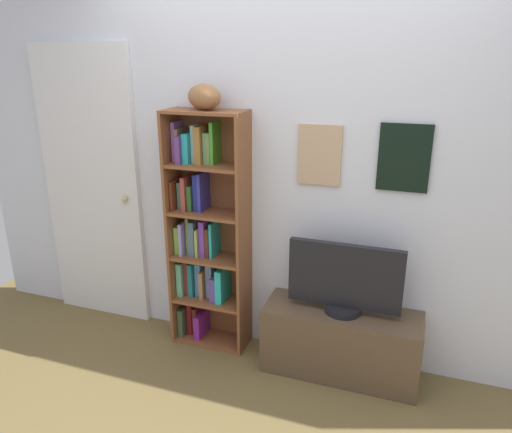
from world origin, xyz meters
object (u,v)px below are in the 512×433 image
object	(u,v)px
tv_stand	(340,342)
door	(92,189)
bookshelf	(204,234)
television	(345,280)
football	(204,97)

from	to	relation	value
tv_stand	door	world-z (taller)	door
bookshelf	tv_stand	xyz separation A→B (m)	(0.96, -0.08, -0.57)
bookshelf	door	bearing A→B (deg)	175.77
tv_stand	television	size ratio (longest dim) A/B	1.41
tv_stand	door	distance (m)	2.04
door	television	bearing A→B (deg)	-4.59
bookshelf	football	distance (m)	0.90
bookshelf	football	world-z (taller)	football
bookshelf	door	xyz separation A→B (m)	(-0.92, 0.07, 0.21)
football	door	distance (m)	1.19
football	door	world-z (taller)	door
television	bookshelf	bearing A→B (deg)	175.07
bookshelf	football	bearing A→B (deg)	-31.20
football	television	size ratio (longest dim) A/B	0.38
football	television	xyz separation A→B (m)	(0.91, -0.05, -1.03)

